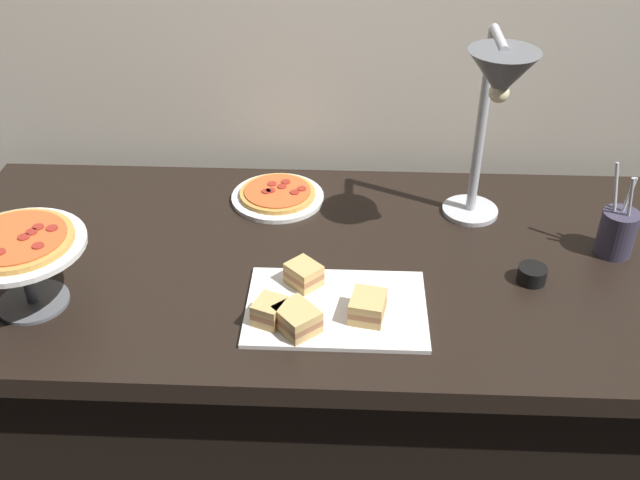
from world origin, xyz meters
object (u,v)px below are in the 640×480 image
Objects in this scene: pizza_plate_center at (19,250)px; utensil_holder at (617,232)px; pizza_plate_front at (278,195)px; heat_lamp at (496,93)px; sandwich_platter at (324,306)px; sauce_cup_near at (532,274)px.

pizza_plate_center is 1.22× the size of utensil_holder.
pizza_plate_front is at bearing 165.71° from utensil_holder.
heat_lamp is 0.58m from sandwich_platter.
heat_lamp is 0.40m from sauce_cup_near.
pizza_plate_front is 1.07× the size of utensil_holder.
heat_lamp is 1.78× the size of pizza_plate_center.
pizza_plate_center is 4.25× the size of sauce_cup_near.
pizza_plate_front is 3.74× the size of sauce_cup_near.
pizza_plate_center is (-0.48, -0.45, 0.13)m from pizza_plate_front.
pizza_plate_front is 0.48m from sandwich_platter.
utensil_holder is at bearing -14.29° from pizza_plate_front.
pizza_plate_center is at bearing -163.44° from heat_lamp.
heat_lamp is 1.28× the size of sandwich_platter.
heat_lamp reaches higher than utensil_holder.
utensil_holder is at bearing 29.60° from sauce_cup_near.
pizza_plate_front is at bearing 151.34° from sauce_cup_near.
utensil_holder is (0.21, 0.12, 0.04)m from sauce_cup_near.
sandwich_platter reaches higher than pizza_plate_front.
sandwich_platter is at bearing -0.59° from pizza_plate_center.
sandwich_platter reaches higher than sauce_cup_near.
heat_lamp is 0.63m from pizza_plate_front.
pizza_plate_front is at bearing 162.03° from heat_lamp.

